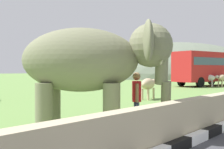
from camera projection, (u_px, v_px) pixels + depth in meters
barrier_parapet at (168, 125)px, 6.08m from camera, size 28.00×0.36×1.00m
elephant at (94, 62)px, 7.31m from camera, size 3.74×3.90×2.95m
person_handler at (137, 98)px, 7.91m from camera, size 0.54×0.47×1.66m
bus_red at (206, 66)px, 28.90m from camera, size 8.40×4.18×3.50m
cow_near at (148, 84)px, 15.93m from camera, size 1.93×0.95×1.23m
cow_mid at (222, 78)px, 27.20m from camera, size 1.88×0.61×1.23m
cow_far at (208, 78)px, 27.35m from camera, size 0.87×1.93×1.23m
hill_east at (178, 77)px, 64.58m from camera, size 46.43×37.14×15.71m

